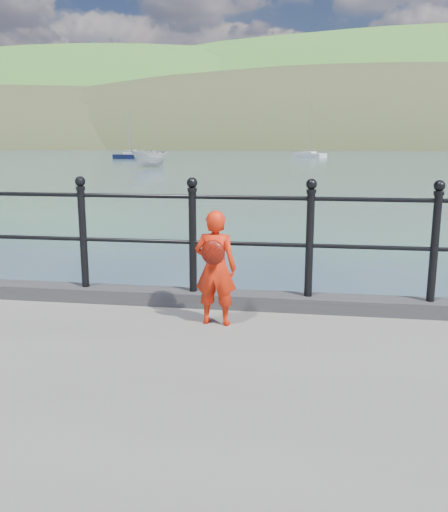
% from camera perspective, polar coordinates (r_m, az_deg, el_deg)
% --- Properties ---
extents(ground, '(600.00, 600.00, 0.00)m').
position_cam_1_polar(ground, '(6.21, 2.77, -13.82)').
color(ground, '#2D4251').
rests_on(ground, ground).
extents(kerb, '(60.00, 0.30, 0.15)m').
position_cam_1_polar(kerb, '(5.68, 2.71, -4.67)').
color(kerb, '#28282B').
rests_on(kerb, quay).
extents(railing, '(18.11, 0.11, 1.20)m').
position_cam_1_polar(railing, '(5.51, 2.79, 2.80)').
color(railing, black).
rests_on(railing, kerb).
extents(far_shore, '(830.00, 200.00, 156.00)m').
position_cam_1_polar(far_shore, '(249.16, 17.61, 5.63)').
color(far_shore, '#333A21').
rests_on(far_shore, ground).
extents(child, '(0.42, 0.33, 1.09)m').
position_cam_1_polar(child, '(5.05, -0.91, -1.19)').
color(child, red).
rests_on(child, quay).
extents(launch_white, '(3.80, 5.16, 1.88)m').
position_cam_1_polar(launch_white, '(56.90, -7.82, 10.12)').
color(launch_white, beige).
rests_on(launch_white, ground).
extents(sailboat_left, '(5.44, 2.64, 7.54)m').
position_cam_1_polar(sailboat_left, '(85.64, -9.88, 10.25)').
color(sailboat_left, black).
rests_on(sailboat_left, ground).
extents(sailboat_deep, '(5.91, 5.59, 9.25)m').
position_cam_1_polar(sailboat_deep, '(93.43, 8.93, 10.42)').
color(sailboat_deep, silver).
rests_on(sailboat_deep, ground).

